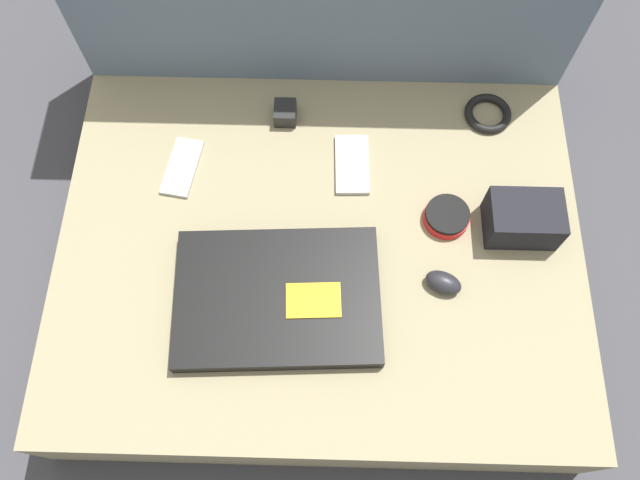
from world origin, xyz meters
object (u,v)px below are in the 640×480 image
object	(u,v)px
computer_mouse	(443,282)
phone_silver	(182,167)
laptop	(278,298)
charger_brick	(285,113)
camera_pouch	(523,219)
speaker_puck	(447,216)
phone_black	(352,165)

from	to	relation	value
computer_mouse	phone_silver	xyz separation A→B (m)	(-0.47, 0.22, -0.01)
laptop	phone_silver	size ratio (longest dim) A/B	2.76
laptop	charger_brick	xyz separation A→B (m)	(-0.01, 0.37, 0.00)
laptop	camera_pouch	xyz separation A→B (m)	(0.42, 0.15, 0.02)
phone_silver	charger_brick	bearing A→B (deg)	41.58
speaker_puck	camera_pouch	world-z (taller)	camera_pouch
computer_mouse	speaker_puck	xyz separation A→B (m)	(0.01, 0.13, -0.00)
phone_silver	camera_pouch	xyz separation A→B (m)	(0.61, -0.11, 0.03)
charger_brick	phone_silver	bearing A→B (deg)	-147.71
computer_mouse	camera_pouch	distance (m)	0.18
camera_pouch	speaker_puck	bearing A→B (deg)	174.09
speaker_puck	phone_silver	xyz separation A→B (m)	(-0.48, 0.09, -0.01)
computer_mouse	camera_pouch	xyz separation A→B (m)	(0.14, 0.11, 0.02)
computer_mouse	phone_black	distance (m)	0.28
laptop	phone_black	xyz separation A→B (m)	(0.12, 0.27, -0.01)
charger_brick	computer_mouse	bearing A→B (deg)	-49.87
computer_mouse	charger_brick	distance (m)	0.44
laptop	camera_pouch	bearing A→B (deg)	16.44
laptop	phone_silver	bearing A→B (deg)	124.33
computer_mouse	charger_brick	size ratio (longest dim) A/B	1.50
phone_silver	charger_brick	size ratio (longest dim) A/B	2.66
phone_black	camera_pouch	xyz separation A→B (m)	(0.29, -0.12, 0.03)
speaker_puck	charger_brick	bearing A→B (deg)	144.65
computer_mouse	speaker_puck	world-z (taller)	computer_mouse
phone_silver	phone_black	distance (m)	0.31
laptop	computer_mouse	world-z (taller)	laptop
speaker_puck	phone_black	distance (m)	0.20
laptop	speaker_puck	world-z (taller)	laptop
laptop	speaker_puck	size ratio (longest dim) A/B	4.32
phone_black	camera_pouch	size ratio (longest dim) A/B	0.99
camera_pouch	laptop	bearing A→B (deg)	-160.69
laptop	charger_brick	distance (m)	0.37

